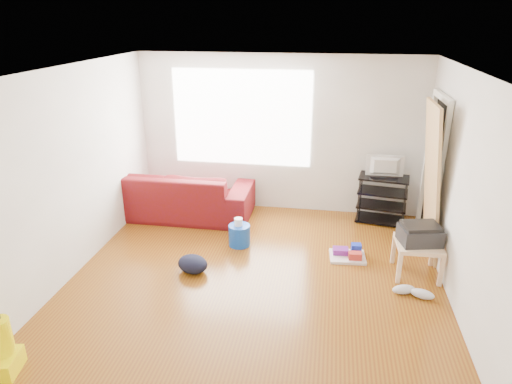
% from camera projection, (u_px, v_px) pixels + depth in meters
% --- Properties ---
extents(room, '(4.51, 5.01, 2.51)m').
position_uv_depth(room, '(261.00, 186.00, 5.06)').
color(room, '#68330F').
rests_on(room, ground).
extents(sofa, '(2.55, 1.00, 0.74)m').
position_uv_depth(sofa, '(174.00, 214.00, 7.44)').
color(sofa, '#5B0B19').
rests_on(sofa, ground).
extents(tv_stand, '(0.79, 0.53, 0.74)m').
position_uv_depth(tv_stand, '(382.00, 199.00, 7.04)').
color(tv_stand, black).
rests_on(tv_stand, ground).
extents(tv, '(0.56, 0.07, 0.32)m').
position_uv_depth(tv, '(385.00, 167.00, 6.85)').
color(tv, black).
rests_on(tv, tv_stand).
extents(side_table, '(0.55, 0.55, 0.44)m').
position_uv_depth(side_table, '(418.00, 248.00, 5.59)').
color(side_table, '#DDB385').
rests_on(side_table, ground).
extents(printer, '(0.54, 0.45, 0.25)m').
position_uv_depth(printer, '(420.00, 234.00, 5.52)').
color(printer, black).
rests_on(printer, side_table).
extents(bucket, '(0.32, 0.32, 0.30)m').
position_uv_depth(bucket, '(240.00, 245.00, 6.44)').
color(bucket, '#1046BC').
rests_on(bucket, ground).
extents(toilet_paper, '(0.12, 0.12, 0.11)m').
position_uv_depth(toilet_paper, '(239.00, 232.00, 6.37)').
color(toilet_paper, white).
rests_on(toilet_paper, bucket).
extents(cleaning_tray, '(0.49, 0.40, 0.17)m').
position_uv_depth(cleaning_tray, '(349.00, 254.00, 6.08)').
color(cleaning_tray, silver).
rests_on(cleaning_tray, ground).
extents(backpack, '(0.48, 0.44, 0.22)m').
position_uv_depth(backpack, '(193.00, 271.00, 5.77)').
color(backpack, black).
rests_on(backpack, ground).
extents(sneakers, '(0.49, 0.25, 0.11)m').
position_uv_depth(sneakers, '(413.00, 292.00, 5.25)').
color(sneakers, silver).
rests_on(sneakers, ground).
extents(vacuum, '(0.34, 0.37, 1.34)m').
position_uv_depth(vacuum, '(1.00, 348.00, 4.09)').
color(vacuum, '#F4E400').
rests_on(vacuum, ground).
extents(door_panel, '(0.26, 0.82, 2.04)m').
position_uv_depth(door_panel, '(421.00, 252.00, 6.23)').
color(door_panel, tan).
rests_on(door_panel, ground).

